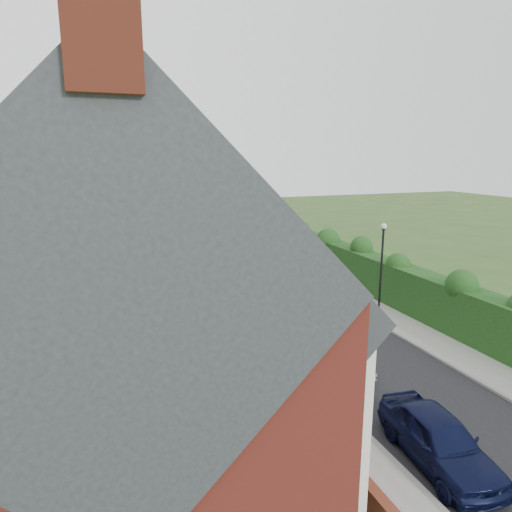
{
  "coord_description": "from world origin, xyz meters",
  "views": [
    {
      "loc": [
        -11.31,
        -16.14,
        8.81
      ],
      "look_at": [
        -1.17,
        11.27,
        2.2
      ],
      "focal_mm": 32.0,
      "sensor_mm": 36.0,
      "label": 1
    }
  ],
  "objects_px": {
    "car_red": "(202,255)",
    "horse_cart": "(266,256)",
    "car_navy": "(438,439)",
    "car_silver_b": "(309,328)",
    "car_grey": "(184,235)",
    "car_green": "(229,266)",
    "lamppost": "(382,258)",
    "car_beige": "(199,241)",
    "car_white": "(251,282)",
    "horse": "(277,267)",
    "car_silver_a": "(324,351)"
  },
  "relations": [
    {
      "from": "car_white",
      "to": "car_beige",
      "type": "distance_m",
      "value": 15.4
    },
    {
      "from": "car_navy",
      "to": "car_silver_b",
      "type": "relative_size",
      "value": 0.9
    },
    {
      "from": "car_green",
      "to": "car_white",
      "type": "bearing_deg",
      "value": -78.95
    },
    {
      "from": "car_silver_a",
      "to": "car_white",
      "type": "xyz_separation_m",
      "value": [
        0.71,
        11.0,
        0.0
      ]
    },
    {
      "from": "car_navy",
      "to": "horse",
      "type": "height_order",
      "value": "horse"
    },
    {
      "from": "car_grey",
      "to": "car_silver_a",
      "type": "bearing_deg",
      "value": -80.77
    },
    {
      "from": "lamppost",
      "to": "horse",
      "type": "xyz_separation_m",
      "value": [
        -2.37,
        8.91,
        -2.43
      ]
    },
    {
      "from": "car_navy",
      "to": "horse",
      "type": "distance_m",
      "value": 20.23
    },
    {
      "from": "car_red",
      "to": "car_beige",
      "type": "distance_m",
      "value": 6.56
    },
    {
      "from": "car_green",
      "to": "horse",
      "type": "bearing_deg",
      "value": -26.81
    },
    {
      "from": "car_silver_a",
      "to": "car_grey",
      "type": "bearing_deg",
      "value": 79.93
    },
    {
      "from": "car_silver_a",
      "to": "horse",
      "type": "height_order",
      "value": "horse"
    },
    {
      "from": "car_white",
      "to": "car_beige",
      "type": "height_order",
      "value": "car_white"
    },
    {
      "from": "car_white",
      "to": "car_red",
      "type": "height_order",
      "value": "car_white"
    },
    {
      "from": "car_navy",
      "to": "car_grey",
      "type": "xyz_separation_m",
      "value": [
        0.03,
        36.44,
        -0.07
      ]
    },
    {
      "from": "car_white",
      "to": "car_beige",
      "type": "bearing_deg",
      "value": 77.96
    },
    {
      "from": "car_beige",
      "to": "car_grey",
      "type": "bearing_deg",
      "value": 86.23
    },
    {
      "from": "car_green",
      "to": "horse_cart",
      "type": "relative_size",
      "value": 1.35
    },
    {
      "from": "car_silver_a",
      "to": "car_silver_b",
      "type": "height_order",
      "value": "car_silver_a"
    },
    {
      "from": "car_white",
      "to": "horse",
      "type": "relative_size",
      "value": 2.52
    },
    {
      "from": "car_green",
      "to": "car_red",
      "type": "distance_m",
      "value": 4.34
    },
    {
      "from": "car_silver_a",
      "to": "horse_cart",
      "type": "distance_m",
      "value": 16.14
    },
    {
      "from": "car_navy",
      "to": "car_silver_b",
      "type": "distance_m",
      "value": 9.21
    },
    {
      "from": "lamppost",
      "to": "car_beige",
      "type": "distance_m",
      "value": 22.52
    },
    {
      "from": "car_grey",
      "to": "lamppost",
      "type": "bearing_deg",
      "value": -67.65
    },
    {
      "from": "lamppost",
      "to": "car_beige",
      "type": "relative_size",
      "value": 1.1
    },
    {
      "from": "lamppost",
      "to": "car_red",
      "type": "xyz_separation_m",
      "value": [
        -6.25,
        15.37,
        -2.58
      ]
    },
    {
      "from": "car_navy",
      "to": "horse_cart",
      "type": "distance_m",
      "value": 22.43
    },
    {
      "from": "car_green",
      "to": "car_grey",
      "type": "distance_m",
      "value": 14.26
    },
    {
      "from": "lamppost",
      "to": "horse_cart",
      "type": "height_order",
      "value": "lamppost"
    },
    {
      "from": "car_white",
      "to": "car_navy",
      "type": "bearing_deg",
      "value": -102.73
    },
    {
      "from": "car_grey",
      "to": "car_green",
      "type": "bearing_deg",
      "value": -78.61
    },
    {
      "from": "car_silver_a",
      "to": "car_green",
      "type": "distance_m",
      "value": 15.76
    },
    {
      "from": "car_silver_a",
      "to": "horse",
      "type": "relative_size",
      "value": 2.22
    },
    {
      "from": "horse",
      "to": "horse_cart",
      "type": "distance_m",
      "value": 2.25
    },
    {
      "from": "car_navy",
      "to": "horse_cart",
      "type": "height_order",
      "value": "horse_cart"
    },
    {
      "from": "car_red",
      "to": "horse_cart",
      "type": "xyz_separation_m",
      "value": [
        3.89,
        -4.23,
        0.51
      ]
    },
    {
      "from": "car_green",
      "to": "car_beige",
      "type": "relative_size",
      "value": 0.85
    },
    {
      "from": "car_silver_a",
      "to": "car_beige",
      "type": "distance_m",
      "value": 26.42
    },
    {
      "from": "car_silver_a",
      "to": "car_grey",
      "type": "relative_size",
      "value": 0.96
    },
    {
      "from": "car_navy",
      "to": "car_green",
      "type": "distance_m",
      "value": 22.18
    },
    {
      "from": "car_silver_b",
      "to": "car_red",
      "type": "height_order",
      "value": "car_red"
    },
    {
      "from": "car_green",
      "to": "horse_cart",
      "type": "height_order",
      "value": "horse_cart"
    },
    {
      "from": "car_silver_a",
      "to": "car_green",
      "type": "bearing_deg",
      "value": 77.97
    },
    {
      "from": "car_beige",
      "to": "car_grey",
      "type": "xyz_separation_m",
      "value": [
        -0.7,
        3.6,
        0.04
      ]
    },
    {
      "from": "lamppost",
      "to": "car_silver_b",
      "type": "relative_size",
      "value": 1.05
    },
    {
      "from": "car_red",
      "to": "car_grey",
      "type": "distance_m",
      "value": 10.05
    },
    {
      "from": "car_silver_b",
      "to": "car_grey",
      "type": "height_order",
      "value": "car_grey"
    },
    {
      "from": "car_red",
      "to": "car_grey",
      "type": "relative_size",
      "value": 0.92
    },
    {
      "from": "horse_cart",
      "to": "horse",
      "type": "bearing_deg",
      "value": -90.0
    }
  ]
}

